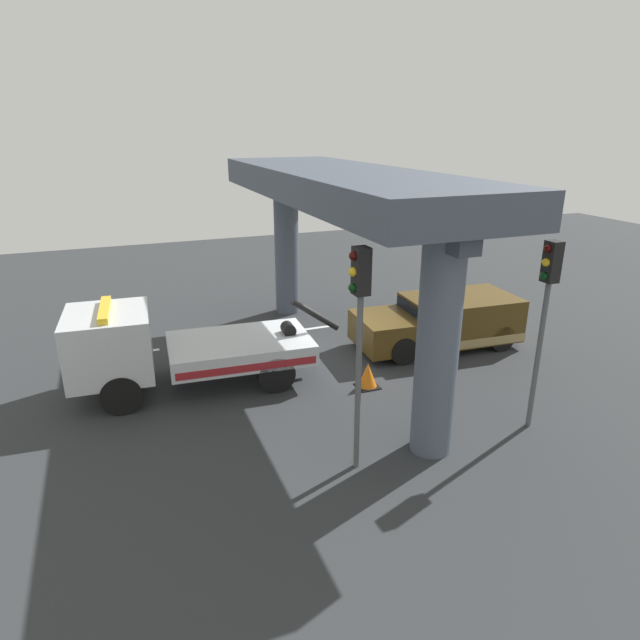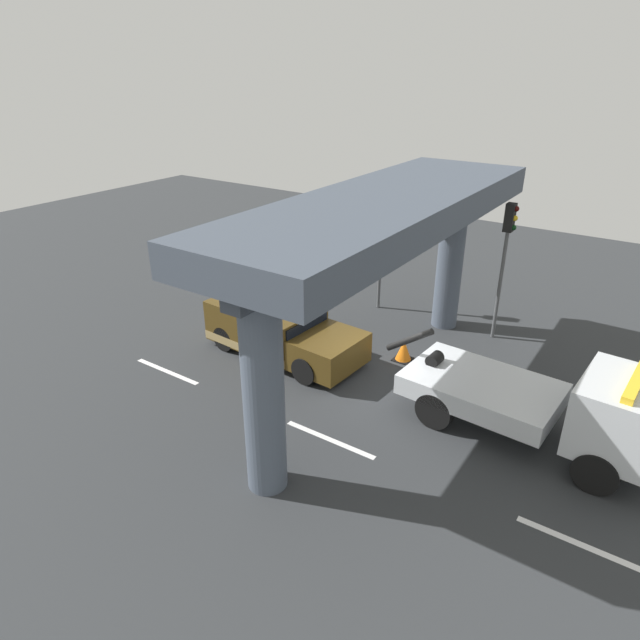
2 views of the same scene
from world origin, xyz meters
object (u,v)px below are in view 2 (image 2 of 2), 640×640
at_px(towed_van_green, 279,331).
at_px(traffic_light_far, 507,243).
at_px(traffic_light_near, 382,226).
at_px(tow_truck_white, 560,405).
at_px(traffic_cone_orange, 404,351).

bearing_deg(towed_van_green, traffic_light_far, 42.94).
xyz_separation_m(towed_van_green, traffic_light_near, (0.91, 5.04, 2.45)).
xyz_separation_m(tow_truck_white, towed_van_green, (-8.57, 0.05, -0.42)).
xyz_separation_m(traffic_light_far, traffic_cone_orange, (-1.85, -3.21, -3.05)).
bearing_deg(tow_truck_white, towed_van_green, 179.65).
distance_m(tow_truck_white, traffic_light_far, 6.37).
bearing_deg(tow_truck_white, traffic_light_near, 146.39).
bearing_deg(traffic_light_far, traffic_cone_orange, -119.90).
bearing_deg(traffic_light_near, traffic_cone_orange, -50.40).
relative_size(tow_truck_white, towed_van_green, 1.37).
distance_m(tow_truck_white, traffic_light_near, 9.42).
distance_m(tow_truck_white, traffic_cone_orange, 5.42).
bearing_deg(traffic_cone_orange, traffic_light_near, 129.60).
height_order(tow_truck_white, traffic_light_near, traffic_light_near).
relative_size(traffic_light_near, traffic_light_far, 0.95).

